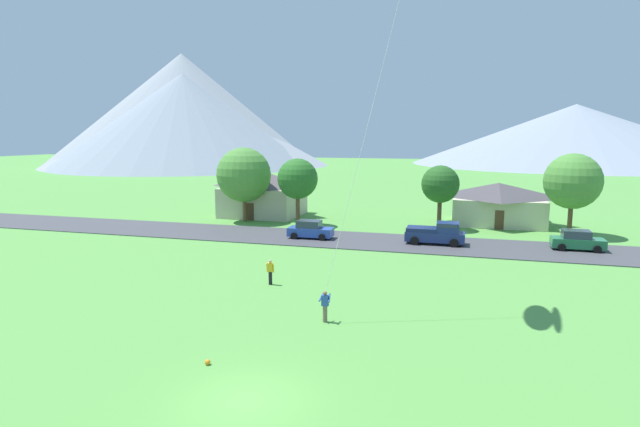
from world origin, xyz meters
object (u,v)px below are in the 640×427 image
Objects in this scene: house_left_center at (498,203)px; parked_car_blue_west_end at (310,230)px; tree_center at (573,181)px; parked_car_green_mid_west at (577,241)px; tree_right_of_center at (298,179)px; house_leftmost at (263,193)px; soccer_ball at (208,362)px; pickup_truck_navy_west_side at (437,233)px; watcher_person at (270,272)px; tree_left_of_center at (440,184)px; tree_near_left at (244,175)px.

house_left_center reaches higher than parked_car_blue_west_end.
tree_center is 1.91× the size of parked_car_green_mid_west.
tree_center is 1.10× the size of tree_right_of_center.
house_leftmost reaches higher than soccer_ball.
house_left_center is 1.28× the size of tree_center.
tree_center is 1.89× the size of parked_car_blue_west_end.
tree_right_of_center is at bearing 117.66° from parked_car_blue_west_end.
tree_center is 15.18m from pickup_truck_navy_west_side.
house_leftmost is at bearing 109.02° from soccer_ball.
tree_right_of_center is at bearing 158.46° from pickup_truck_navy_west_side.
parked_car_blue_west_end is 17.68× the size of soccer_ball.
parked_car_blue_west_end is at bearing 97.90° from soccer_ball.
parked_car_blue_west_end is at bearing -160.31° from tree_center.
watcher_person is (-21.93, -23.70, -4.44)m from tree_center.
tree_center is 1.54× the size of pickup_truck_navy_west_side.
tree_right_of_center is (-14.86, -1.92, 0.37)m from tree_left_of_center.
tree_center is 25.73m from parked_car_blue_west_end.
tree_left_of_center is at bearing -10.13° from house_leftmost.
house_left_center is (27.26, 1.65, -0.45)m from house_leftmost.
tree_right_of_center reaches higher than house_left_center.
tree_near_left is 25.99m from watcher_person.
house_left_center is at bearing 140.10° from tree_center.
parked_car_blue_west_end is 15.29m from watcher_person.
pickup_truck_navy_west_side is (21.46, -11.67, -1.75)m from house_leftmost.
soccer_ball is at bearing -108.46° from house_left_center.
pickup_truck_navy_west_side is at bearing -28.53° from house_leftmost.
pickup_truck_navy_west_side is (21.75, -6.86, -4.25)m from tree_near_left.
house_leftmost reaches higher than parked_car_blue_west_end.
tree_center is 27.37m from tree_right_of_center.
parked_car_green_mid_west is 2.51× the size of watcher_person.
watcher_person is at bearing -82.73° from parked_car_blue_west_end.
tree_left_of_center is at bearing 149.40° from parked_car_green_mid_west.
tree_left_of_center is (-6.02, -5.44, 2.35)m from house_left_center.
watcher_person is 6.98× the size of soccer_ball.
house_leftmost is 1.31× the size of tree_right_of_center.
soccer_ball is (-13.69, -41.01, -2.23)m from house_left_center.
tree_near_left reaches higher than watcher_person.
parked_car_blue_west_end is 11.67m from pickup_truck_navy_west_side.
tree_left_of_center is 27.82× the size of soccer_ball.
tree_center is at bearing -39.90° from house_left_center.
tree_right_of_center is 22.75m from watcher_person.
tree_left_of_center is 8.68m from pickup_truck_navy_west_side.
pickup_truck_navy_west_side reaches higher than parked_car_blue_west_end.
house_left_center is 28.45m from tree_near_left.
pickup_truck_navy_west_side is at bearing -146.91° from tree_center.
tree_left_of_center reaches higher than house_leftmost.
tree_right_of_center is at bearing 103.88° from watcher_person.
house_leftmost is 1.43× the size of tree_left_of_center.
tree_center reaches higher than pickup_truck_navy_west_side.
tree_center reaches higher than house_leftmost.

